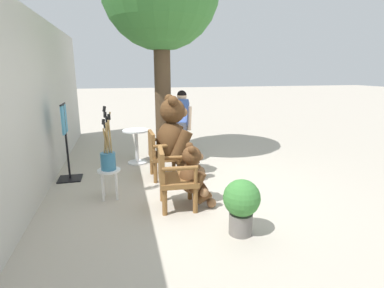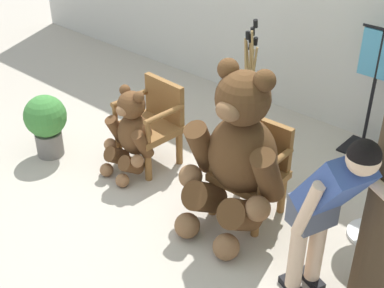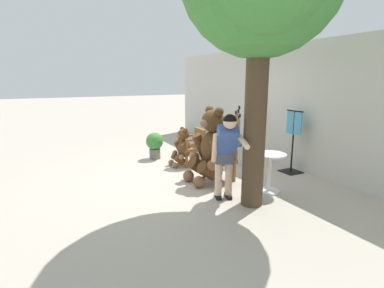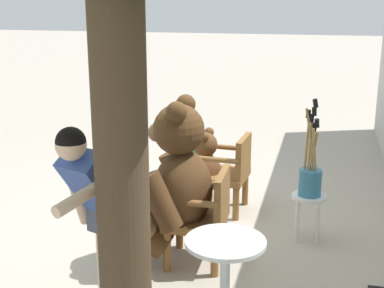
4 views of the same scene
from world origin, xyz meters
The scene contains 12 objects.
ground_plane centered at (0.00, 0.00, 0.00)m, with size 60.00×60.00×0.00m, color #B2A899.
back_wall centered at (0.00, 2.40, 1.40)m, with size 10.00×0.16×2.80m, color beige.
wooden_chair_left centered at (-0.62, 0.43, 0.46)m, with size 0.59×0.56×0.86m.
wooden_chair_right centered at (0.62, 0.43, 0.46)m, with size 0.58×0.54×0.86m.
teddy_bear_large centered at (0.63, 0.17, 0.73)m, with size 0.90×0.85×1.50m.
teddy_bear_small centered at (-0.63, 0.14, 0.45)m, with size 0.55×0.53×0.92m.
person_visitor centered at (1.60, -0.12, 0.90)m, with size 0.88×0.49×1.50m.
white_stool centered at (-0.09, 1.32, 0.36)m, with size 0.34×0.34×0.46m.
brush_bucket centered at (-0.09, 1.32, 0.67)m, with size 0.22×0.22×0.96m.
round_side_table centered at (1.62, 0.81, 0.45)m, with size 0.56×0.56×0.72m.
potted_plant centered at (-1.53, -0.22, 0.40)m, with size 0.44×0.44×0.68m.
clothing_display_stand centered at (0.92, 2.05, 0.72)m, with size 0.44×0.40×1.36m.
Camera 3 is at (5.57, -2.78, 2.02)m, focal length 28.00 mm.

